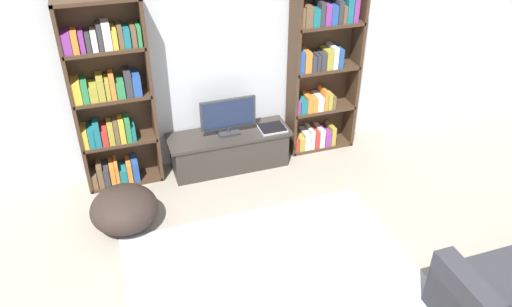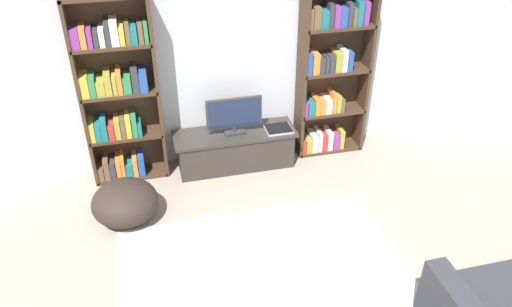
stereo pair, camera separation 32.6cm
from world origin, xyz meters
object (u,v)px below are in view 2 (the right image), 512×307
at_px(beanbag_ottoman, 125,202).
at_px(tv_stand, 235,149).
at_px(laptop, 278,129).
at_px(bookshelf_left, 118,94).
at_px(television, 234,115).
at_px(bookshelf_right, 330,72).

bearing_deg(beanbag_ottoman, tv_stand, 28.65).
xyz_separation_m(laptop, beanbag_ottoman, (-1.78, -0.63, -0.25)).
xyz_separation_m(bookshelf_left, laptop, (1.73, -0.18, -0.56)).
height_order(tv_stand, laptop, laptop).
bearing_deg(television, tv_stand, 90.00).
bearing_deg(beanbag_ottoman, laptop, 19.55).
relative_size(tv_stand, laptop, 4.66).
distance_m(bookshelf_left, television, 1.27).
distance_m(bookshelf_left, laptop, 1.82).
bearing_deg(beanbag_ottoman, television, 28.52).
distance_m(bookshelf_right, laptop, 0.89).
height_order(bookshelf_left, bookshelf_right, same).
bearing_deg(bookshelf_left, bookshelf_right, 0.03).
bearing_deg(bookshelf_right, tv_stand, -174.22).
relative_size(tv_stand, television, 2.23).
xyz_separation_m(tv_stand, beanbag_ottoman, (-1.28, -0.70, -0.02)).
bearing_deg(laptop, television, 173.07).
distance_m(bookshelf_left, beanbag_ottoman, 1.15).
distance_m(tv_stand, television, 0.45).
bearing_deg(bookshelf_right, laptop, -164.47).
height_order(bookshelf_right, laptop, bookshelf_right).
relative_size(bookshelf_left, bookshelf_right, 1.00).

